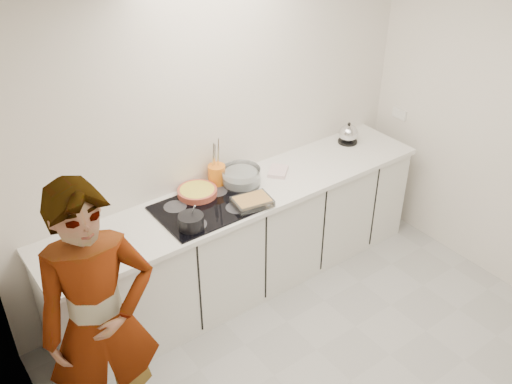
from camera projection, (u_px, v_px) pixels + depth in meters
floor at (351, 381)px, 3.98m from camera, size 3.60×3.20×0.00m
ceiling at (401, 0)px, 2.60m from camera, size 3.60×3.20×0.00m
wall_back at (219, 132)px, 4.38m from camera, size 3.60×0.00×2.60m
wall_left at (68, 381)px, 2.39m from camera, size 0.00×3.20×2.60m
base_cabinets at (244, 242)px, 4.62m from camera, size 3.20×0.58×0.87m
countertop at (244, 195)px, 4.38m from camera, size 3.24×0.64×0.04m
hob at (206, 208)px, 4.18m from camera, size 0.72×0.54×0.01m
tart_dish at (197, 192)px, 4.30m from camera, size 0.36×0.36×0.05m
saucepan at (191, 221)px, 3.93m from camera, size 0.23×0.23×0.17m
baking_dish at (252, 201)px, 4.18m from camera, size 0.31×0.25×0.05m
mixing_bowl at (241, 177)px, 4.43m from camera, size 0.34×0.34×0.14m
tea_towel at (278, 171)px, 4.61m from camera, size 0.24×0.23×0.03m
kettle at (348, 134)px, 5.04m from camera, size 0.22×0.22×0.20m
utensil_crock at (217, 175)px, 4.42m from camera, size 0.15×0.15×0.17m
cook at (100, 323)px, 3.21m from camera, size 0.74×0.56×1.82m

